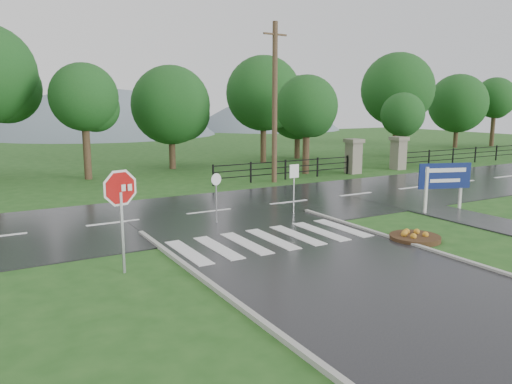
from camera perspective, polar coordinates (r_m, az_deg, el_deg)
ground at (r=12.97m, az=13.74°, el=-10.64°), size 120.00×120.00×0.00m
main_road at (r=21.02m, az=-5.36°, el=-2.34°), size 90.00×8.00×0.04m
walkway at (r=21.68m, az=22.81°, el=-2.72°), size 2.20×11.00×0.04m
crosswalk at (r=16.71m, az=1.83°, el=-5.38°), size 6.50×2.80×0.02m
pillar_west at (r=32.90m, az=11.09°, el=4.13°), size 1.00×1.00×2.24m
pillar_east at (r=35.64m, az=15.97°, el=4.38°), size 1.00×1.00×2.24m
fence_west at (r=29.79m, az=3.39°, el=2.81°), size 9.58×0.08×1.20m
fence_east at (r=44.01m, az=25.78°, el=4.22°), size 20.58×0.08×1.20m
hills at (r=77.30m, az=-20.05°, el=-5.49°), size 102.00×48.00×48.00m
treeline at (r=34.33m, az=-13.63°, el=2.30°), size 83.20×5.20×10.00m
stop_sign at (r=13.62m, az=-15.20°, el=-0.66°), size 1.30×0.35×3.00m
estate_billboard at (r=22.38m, az=20.75°, el=1.47°), size 2.27×0.84×2.05m
flower_bed at (r=17.55m, az=17.71°, el=-4.90°), size 1.67×1.67×0.33m
reg_sign_small at (r=20.59m, az=4.37°, el=1.55°), size 0.46×0.06×2.05m
reg_sign_round at (r=18.78m, az=-4.57°, el=0.08°), size 0.45×0.11×1.94m
utility_pole_east at (r=28.53m, az=2.15°, el=10.18°), size 1.59×0.30×8.94m
entrance_tree_left at (r=32.23m, az=5.82°, el=9.67°), size 3.96×3.96×6.29m
entrance_tree_right at (r=37.81m, az=16.41°, el=8.44°), size 3.13×3.13×5.26m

